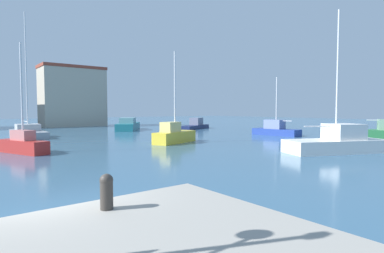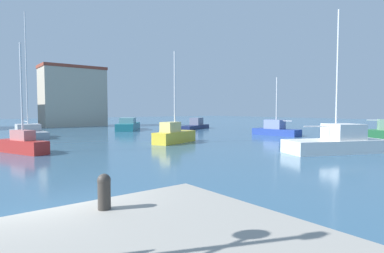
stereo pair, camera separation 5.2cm
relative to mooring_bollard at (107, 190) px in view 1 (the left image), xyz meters
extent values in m
plane|color=#38607F|center=(14.34, 21.97, -1.43)|extent=(160.00, 160.00, 0.00)
cylinder|color=#38332D|center=(0.00, 0.00, -0.09)|extent=(0.23, 0.23, 0.52)
sphere|color=#38332D|center=(0.00, 0.00, 0.17)|extent=(0.24, 0.24, 0.24)
cube|color=gold|center=(13.05, 16.61, -0.95)|extent=(4.88, 3.07, 0.96)
cube|color=#DFCD77|center=(12.44, 16.36, -0.05)|extent=(1.94, 1.60, 0.84)
cylinder|color=silver|center=(13.05, 16.61, 2.92)|extent=(0.12, 0.12, 6.78)
cube|color=#233D93|center=(26.29, 16.09, -1.08)|extent=(2.25, 5.37, 0.71)
cube|color=#6E7DB1|center=(26.27, 16.29, -0.22)|extent=(1.56, 2.10, 1.00)
cylinder|color=silver|center=(26.29, 16.09, 2.10)|extent=(0.12, 0.12, 5.65)
cylinder|color=silver|center=(26.39, 15.16, 0.18)|extent=(0.28, 1.82, 0.08)
cube|color=gray|center=(4.21, 30.24, -1.09)|extent=(3.01, 7.84, 0.68)
cube|color=#ADB0B5|center=(4.21, 30.21, -0.41)|extent=(2.24, 2.42, 0.67)
cylinder|color=silver|center=(4.21, 30.24, 5.25)|extent=(0.12, 0.12, 11.99)
cylinder|color=silver|center=(4.27, 31.63, 0.15)|extent=(0.20, 2.71, 0.08)
cube|color=#1E707A|center=(17.58, 34.45, -0.95)|extent=(6.40, 7.78, 0.96)
cube|color=#6B9CA2|center=(17.25, 33.98, -0.10)|extent=(3.15, 3.38, 0.75)
cube|color=white|center=(18.01, 5.11, -1.00)|extent=(7.10, 4.91, 0.86)
cube|color=silver|center=(18.54, 4.88, -0.06)|extent=(2.70, 2.64, 1.04)
cylinder|color=silver|center=(18.01, 5.11, 3.65)|extent=(0.12, 0.12, 8.46)
cylinder|color=silver|center=(16.91, 5.61, 0.32)|extent=(2.18, 1.04, 0.08)
cylinder|color=silver|center=(29.94, 6.82, 0.40)|extent=(1.36, 2.29, 0.08)
cube|color=#19234C|center=(26.38, 30.82, -1.16)|extent=(7.15, 4.90, 0.54)
cube|color=slate|center=(27.14, 31.21, -0.36)|extent=(2.36, 2.16, 1.07)
cube|color=#B22823|center=(1.63, 17.54, -1.01)|extent=(2.49, 4.22, 0.85)
cube|color=#C4716E|center=(1.63, 17.54, -0.26)|extent=(1.33, 1.79, 0.65)
cylinder|color=silver|center=(1.63, 17.54, 2.57)|extent=(0.12, 0.12, 6.31)
cube|color=#B2A893|center=(14.53, 48.88, 3.36)|extent=(10.01, 5.21, 9.58)
cube|color=brown|center=(14.53, 48.88, 8.40)|extent=(10.21, 5.32, 0.50)
camera|label=1|loc=(-2.15, -5.19, 1.42)|focal=29.18mm
camera|label=2|loc=(-2.11, -5.23, 1.42)|focal=29.18mm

